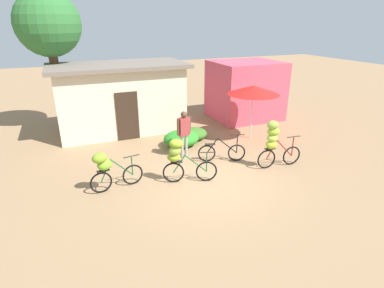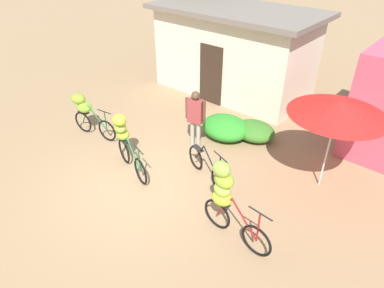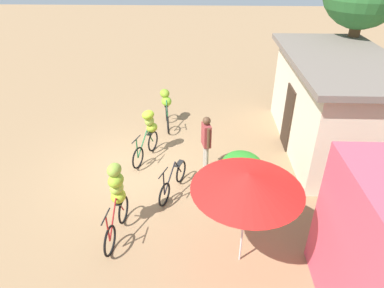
{
  "view_description": "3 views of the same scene",
  "coord_description": "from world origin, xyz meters",
  "px_view_note": "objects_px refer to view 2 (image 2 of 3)",
  "views": [
    {
      "loc": [
        -3.75,
        -7.74,
        4.65
      ],
      "look_at": [
        -0.04,
        1.18,
        0.8
      ],
      "focal_mm": 29.06,
      "sensor_mm": 36.0,
      "label": 1
    },
    {
      "loc": [
        5.02,
        -4.09,
        5.26
      ],
      "look_at": [
        0.79,
        0.88,
        1.02
      ],
      "focal_mm": 31.79,
      "sensor_mm": 36.0,
      "label": 2
    },
    {
      "loc": [
        8.11,
        1.86,
        5.76
      ],
      "look_at": [
        0.24,
        1.59,
        1.01
      ],
      "focal_mm": 31.42,
      "sensor_mm": 36.0,
      "label": 3
    }
  ],
  "objects_px": {
    "bicycle_near_pile": "(124,138)",
    "bicycle_center_loaded": "(207,167)",
    "building_low": "(234,51)",
    "person_vendor": "(195,115)",
    "market_umbrella": "(339,107)",
    "bicycle_leftmost": "(86,111)",
    "bicycle_by_shop": "(226,196)"
  },
  "relations": [
    {
      "from": "building_low",
      "to": "bicycle_near_pile",
      "type": "bearing_deg",
      "value": -83.2
    },
    {
      "from": "bicycle_leftmost",
      "to": "bicycle_by_shop",
      "type": "relative_size",
      "value": 0.94
    },
    {
      "from": "bicycle_by_shop",
      "to": "bicycle_near_pile",
      "type": "bearing_deg",
      "value": 175.96
    },
    {
      "from": "building_low",
      "to": "person_vendor",
      "type": "relative_size",
      "value": 3.36
    },
    {
      "from": "building_low",
      "to": "person_vendor",
      "type": "height_order",
      "value": "building_low"
    },
    {
      "from": "market_umbrella",
      "to": "bicycle_leftmost",
      "type": "distance_m",
      "value": 6.66
    },
    {
      "from": "building_low",
      "to": "bicycle_near_pile",
      "type": "relative_size",
      "value": 3.57
    },
    {
      "from": "bicycle_near_pile",
      "to": "bicycle_center_loaded",
      "type": "bearing_deg",
      "value": 25.24
    },
    {
      "from": "bicycle_near_pile",
      "to": "bicycle_center_loaded",
      "type": "relative_size",
      "value": 1.01
    },
    {
      "from": "building_low",
      "to": "bicycle_leftmost",
      "type": "bearing_deg",
      "value": -104.94
    },
    {
      "from": "building_low",
      "to": "bicycle_by_shop",
      "type": "xyz_separation_m",
      "value": [
        3.89,
        -5.87,
        -0.53
      ]
    },
    {
      "from": "market_umbrella",
      "to": "person_vendor",
      "type": "relative_size",
      "value": 1.31
    },
    {
      "from": "building_low",
      "to": "bicycle_near_pile",
      "type": "distance_m",
      "value": 5.71
    },
    {
      "from": "bicycle_leftmost",
      "to": "building_low",
      "type": "bearing_deg",
      "value": 75.06
    },
    {
      "from": "bicycle_leftmost",
      "to": "bicycle_center_loaded",
      "type": "bearing_deg",
      "value": 8.1
    },
    {
      "from": "market_umbrella",
      "to": "bicycle_leftmost",
      "type": "height_order",
      "value": "market_umbrella"
    },
    {
      "from": "building_low",
      "to": "bicycle_by_shop",
      "type": "height_order",
      "value": "building_low"
    },
    {
      "from": "market_umbrella",
      "to": "person_vendor",
      "type": "height_order",
      "value": "market_umbrella"
    },
    {
      "from": "bicycle_by_shop",
      "to": "building_low",
      "type": "bearing_deg",
      "value": 123.58
    },
    {
      "from": "bicycle_center_loaded",
      "to": "person_vendor",
      "type": "distance_m",
      "value": 1.56
    },
    {
      "from": "market_umbrella",
      "to": "bicycle_center_loaded",
      "type": "xyz_separation_m",
      "value": [
        -2.18,
        -1.58,
        -1.72
      ]
    },
    {
      "from": "building_low",
      "to": "bicycle_leftmost",
      "type": "relative_size",
      "value": 3.61
    },
    {
      "from": "bicycle_leftmost",
      "to": "market_umbrella",
      "type": "bearing_deg",
      "value": 19.21
    },
    {
      "from": "bicycle_near_pile",
      "to": "person_vendor",
      "type": "height_order",
      "value": "person_vendor"
    },
    {
      "from": "building_low",
      "to": "market_umbrella",
      "type": "height_order",
      "value": "building_low"
    },
    {
      "from": "building_low",
      "to": "market_umbrella",
      "type": "relative_size",
      "value": 2.56
    },
    {
      "from": "bicycle_leftmost",
      "to": "bicycle_center_loaded",
      "type": "distance_m",
      "value": 4.05
    },
    {
      "from": "bicycle_leftmost",
      "to": "bicycle_center_loaded",
      "type": "height_order",
      "value": "bicycle_leftmost"
    },
    {
      "from": "bicycle_near_pile",
      "to": "market_umbrella",
      "type": "bearing_deg",
      "value": 31.26
    },
    {
      "from": "bicycle_center_loaded",
      "to": "person_vendor",
      "type": "bearing_deg",
      "value": 141.62
    },
    {
      "from": "bicycle_leftmost",
      "to": "bicycle_by_shop",
      "type": "distance_m",
      "value": 5.34
    },
    {
      "from": "bicycle_leftmost",
      "to": "bicycle_near_pile",
      "type": "xyz_separation_m",
      "value": [
        2.09,
        -0.33,
        0.08
      ]
    }
  ]
}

